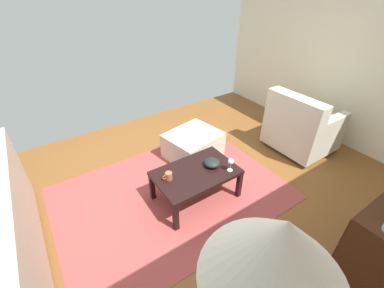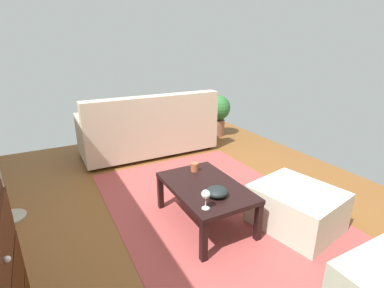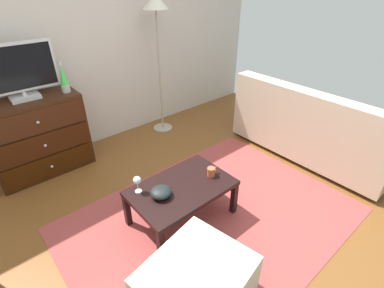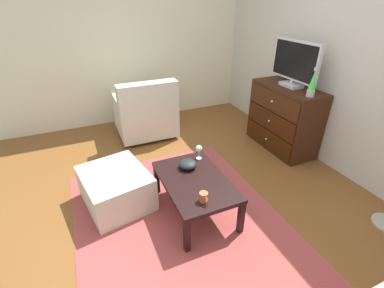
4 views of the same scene
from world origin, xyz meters
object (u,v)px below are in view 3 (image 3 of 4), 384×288
at_px(lava_lamp, 64,79).
at_px(standing_lamp, 156,16).
at_px(mug, 211,172).
at_px(couch_large, 312,130).
at_px(dresser, 38,137).
at_px(coffee_table, 182,190).
at_px(bowl_decorative, 161,192).
at_px(ottoman, 197,285).
at_px(tv, 17,71).
at_px(wine_glass, 137,181).

relative_size(lava_lamp, standing_lamp, 0.18).
distance_m(mug, couch_large, 1.63).
height_order(dresser, standing_lamp, standing_lamp).
relative_size(coffee_table, bowl_decorative, 5.01).
height_order(dresser, ottoman, dresser).
height_order(ottoman, standing_lamp, standing_lamp).
bearing_deg(mug, tv, 120.63).
relative_size(wine_glass, couch_large, 0.08).
bearing_deg(bowl_decorative, wine_glass, 123.05).
xyz_separation_m(ottoman, standing_lamp, (1.36, 2.30, 1.37)).
bearing_deg(coffee_table, wine_glass, 149.57).
relative_size(tv, mug, 6.55).
height_order(tv, couch_large, tv).
bearing_deg(coffee_table, lava_lamp, 101.21).
xyz_separation_m(wine_glass, couch_large, (2.26, -0.37, -0.15)).
bearing_deg(standing_lamp, lava_lamp, 179.77).
xyz_separation_m(bowl_decorative, ottoman, (-0.22, -0.71, -0.24)).
bearing_deg(tv, lava_lamp, -9.61).
bearing_deg(coffee_table, tv, 113.14).
bearing_deg(wine_glass, dresser, 105.04).
bearing_deg(lava_lamp, tv, 170.39).
bearing_deg(tv, wine_glass, -75.26).
xyz_separation_m(dresser, bowl_decorative, (0.51, -1.64, -0.02)).
xyz_separation_m(dresser, wine_glass, (0.39, -1.46, 0.06)).
xyz_separation_m(dresser, coffee_table, (0.72, -1.65, -0.10)).
distance_m(dresser, coffee_table, 1.80).
height_order(tv, ottoman, tv).
distance_m(dresser, standing_lamp, 1.99).
relative_size(mug, ottoman, 0.16).
height_order(bowl_decorative, couch_large, couch_large).
distance_m(wine_glass, mug, 0.69).
distance_m(wine_glass, bowl_decorative, 0.22).
bearing_deg(wine_glass, coffee_table, -30.43).
xyz_separation_m(lava_lamp, bowl_decorative, (0.11, -1.59, -0.60)).
distance_m(tv, standing_lamp, 1.68).
xyz_separation_m(mug, ottoman, (-0.74, -0.63, -0.24)).
height_order(dresser, mug, dresser).
height_order(coffee_table, mug, mug).
xyz_separation_m(bowl_decorative, standing_lamp, (1.13, 1.59, 1.13)).
relative_size(mug, couch_large, 0.06).
bearing_deg(ottoman, lava_lamp, 87.19).
height_order(dresser, tv, tv).
bearing_deg(couch_large, dresser, 145.41).
distance_m(mug, ottoman, 1.01).
height_order(coffee_table, couch_large, couch_large).
distance_m(dresser, couch_large, 3.22).
xyz_separation_m(tv, bowl_decorative, (0.51, -1.66, -0.76)).
distance_m(wine_glass, couch_large, 2.29).
height_order(wine_glass, ottoman, wine_glass).
xyz_separation_m(mug, bowl_decorative, (-0.52, 0.07, -0.00)).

